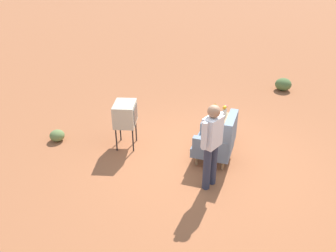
{
  "coord_description": "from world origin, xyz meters",
  "views": [
    {
      "loc": [
        5.79,
        0.9,
        3.94
      ],
      "look_at": [
        -0.07,
        -0.95,
        0.65
      ],
      "focal_mm": 35.99,
      "sensor_mm": 36.0,
      "label": 1
    }
  ],
  "objects": [
    {
      "name": "tv_on_stand",
      "position": [
        -0.08,
        -1.91,
        0.78
      ],
      "size": [
        0.69,
        0.57,
        1.03
      ],
      "color": "black",
      "rests_on": "ground"
    },
    {
      "name": "person_standing",
      "position": [
        0.77,
        0.11,
        0.94
      ],
      "size": [
        0.53,
        0.34,
        1.64
      ],
      "color": "#2D3347",
      "rests_on": "ground"
    },
    {
      "name": "bottle_wine_green",
      "position": [
        -0.68,
        -0.13,
        0.8
      ],
      "size": [
        0.07,
        0.07,
        0.32
      ],
      "primitive_type": "cylinder",
      "color": "#1E5623",
      "rests_on": "side_table"
    },
    {
      "name": "side_table",
      "position": [
        -0.83,
        0.01,
        0.55
      ],
      "size": [
        0.56,
        0.56,
        0.64
      ],
      "color": "black",
      "rests_on": "ground"
    },
    {
      "name": "armchair",
      "position": [
        -0.07,
        0.11,
        0.5
      ],
      "size": [
        0.79,
        0.8,
        1.06
      ],
      "color": "#937047",
      "rests_on": "ground"
    },
    {
      "name": "shrub_far",
      "position": [
        0.2,
        -3.52,
        0.13
      ],
      "size": [
        0.33,
        0.33,
        0.26
      ],
      "primitive_type": "ellipsoid",
      "color": "olive",
      "rests_on": "ground"
    },
    {
      "name": "flower_vase",
      "position": [
        -0.87,
        0.09,
        0.79
      ],
      "size": [
        0.15,
        0.1,
        0.27
      ],
      "color": "silver",
      "rests_on": "side_table"
    },
    {
      "name": "shrub_mid",
      "position": [
        -4.55,
        1.35,
        0.19
      ],
      "size": [
        0.49,
        0.49,
        0.38
      ],
      "primitive_type": "ellipsoid",
      "color": "#516B38",
      "rests_on": "ground"
    },
    {
      "name": "ground_plane",
      "position": [
        0.0,
        0.0,
        0.0
      ],
      "size": [
        60.0,
        60.0,
        0.0
      ],
      "primitive_type": "plane",
      "color": "#A05B38"
    },
    {
      "name": "bottle_tall_amber",
      "position": [
        -0.79,
        -0.12,
        0.79
      ],
      "size": [
        0.07,
        0.07,
        0.3
      ],
      "primitive_type": "cylinder",
      "color": "brown",
      "rests_on": "side_table"
    }
  ]
}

